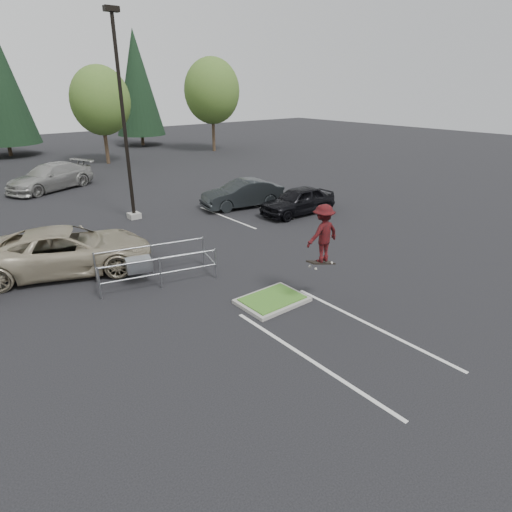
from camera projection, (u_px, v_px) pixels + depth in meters
ground at (272, 302)px, 14.36m from camera, size 120.00×120.00×0.00m
grass_median at (272, 300)px, 14.33m from camera, size 2.20×1.60×0.16m
stall_lines at (153, 259)px, 17.90m from camera, size 22.62×17.60×0.01m
light_pole at (125, 132)px, 21.58m from camera, size 0.70×0.60×10.12m
decid_c at (101, 103)px, 37.37m from camera, size 5.12×5.12×8.38m
decid_d at (212, 93)px, 44.49m from camera, size 5.76×5.76×9.43m
conif_c at (137, 83)px, 48.41m from camera, size 5.50×5.50×12.50m
cart_corral at (143, 264)px, 15.49m from camera, size 4.41×2.49×1.18m
skateboarder at (323, 234)px, 13.43m from camera, size 1.23×0.73×2.13m
car_l_tan at (65, 250)px, 16.44m from camera, size 6.85×4.98×1.73m
car_r_charc at (242, 194)px, 25.16m from camera, size 5.06×2.60×1.59m
car_r_black at (298, 201)px, 23.78m from camera, size 4.57×2.00×1.53m
car_far_silver at (52, 177)px, 29.33m from camera, size 6.56×4.66×1.76m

